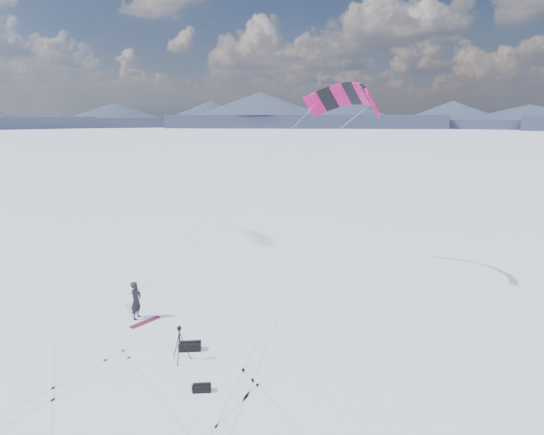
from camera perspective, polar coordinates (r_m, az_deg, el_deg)
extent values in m
plane|color=white|center=(19.68, -15.57, -16.39)|extent=(1800.00, 1800.00, 0.00)
cube|color=#1E2339|center=(333.29, 22.28, 10.88)|extent=(150.19, 119.71, 6.33)
cone|color=#1E2339|center=(333.25, 22.33, 11.42)|extent=(88.58, 88.58, 8.00)
cube|color=#1E2339|center=(336.12, 3.84, 11.80)|extent=(156.46, 80.45, 6.33)
cone|color=#1E2339|center=(336.08, 3.85, 12.34)|extent=(77.75, 77.75, 8.00)
cube|color=#1E2339|center=(337.29, -14.53, 11.43)|extent=(153.20, 57.23, 6.33)
cone|color=#1E2339|center=(337.24, -14.56, 11.97)|extent=(69.07, 69.07, 8.00)
cube|color=silver|center=(18.93, -26.66, -18.62)|extent=(3.52, 7.29, 0.01)
cube|color=silver|center=(20.45, -20.02, -15.53)|extent=(6.45, 7.79, 0.01)
cube|color=silver|center=(22.23, -14.53, -12.75)|extent=(11.66, 3.07, 0.01)
cube|color=silver|center=(17.15, -10.19, -20.83)|extent=(1.27, 5.91, 0.01)
cube|color=silver|center=(19.14, -4.80, -16.80)|extent=(6.52, 4.83, 0.01)
cube|color=silver|center=(21.33, -0.63, -13.46)|extent=(8.85, 4.87, 0.01)
cube|color=silver|center=(18.76, -23.80, -18.61)|extent=(5.61, 2.36, 0.01)
imported|color=black|center=(22.97, -16.53, -12.03)|extent=(0.64, 0.78, 1.83)
cube|color=maroon|center=(22.45, -15.61, -12.51)|extent=(1.36, 1.23, 0.04)
cylinder|color=black|center=(18.77, -10.84, -15.51)|extent=(0.43, 0.14, 1.24)
cylinder|color=black|center=(18.87, -11.89, -15.40)|extent=(0.32, 0.33, 1.24)
cylinder|color=black|center=(18.57, -11.66, -15.88)|extent=(0.15, 0.42, 1.24)
cylinder|color=black|center=(18.54, -11.52, -14.44)|extent=(0.04, 0.04, 0.39)
cube|color=black|center=(18.42, -11.56, -13.73)|extent=(0.10, 0.10, 0.06)
cube|color=black|center=(18.38, -11.57, -13.45)|extent=(0.17, 0.13, 0.11)
cylinder|color=black|center=(18.47, -11.56, -13.31)|extent=(0.08, 0.11, 0.08)
cube|color=black|center=(19.64, -10.22, -15.62)|extent=(0.90, 0.47, 0.33)
cylinder|color=black|center=(19.56, -10.24, -15.14)|extent=(0.83, 0.15, 0.08)
cube|color=black|center=(17.12, -8.80, -20.38)|extent=(0.67, 0.37, 0.24)
cylinder|color=black|center=(17.05, -8.82, -20.00)|extent=(0.61, 0.13, 0.07)
cube|color=#B10C54|center=(23.81, 12.50, 13.89)|extent=(1.09, 1.15, 1.52)
cube|color=black|center=(24.64, 12.07, 14.56)|extent=(0.91, 1.20, 1.41)
cube|color=#B10C54|center=(25.47, 11.22, 14.96)|extent=(1.01, 1.20, 1.30)
cube|color=black|center=(26.24, 10.04, 15.07)|extent=(1.17, 1.19, 1.17)
cube|color=#B10C54|center=(26.92, 8.63, 14.93)|extent=(1.32, 1.13, 1.30)
cube|color=black|center=(27.46, 7.06, 14.54)|extent=(1.43, 1.03, 1.41)
cube|color=#B10C54|center=(27.85, 5.44, 13.95)|extent=(1.52, 0.87, 1.52)
cylinder|color=#95949E|center=(21.94, -1.82, 2.85)|extent=(11.80, 1.47, 8.74)
cylinder|color=#95949E|center=(24.21, -4.55, 3.76)|extent=(10.12, 6.27, 8.74)
cylinder|color=black|center=(22.47, -16.74, -9.05)|extent=(0.53, 0.21, 0.03)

